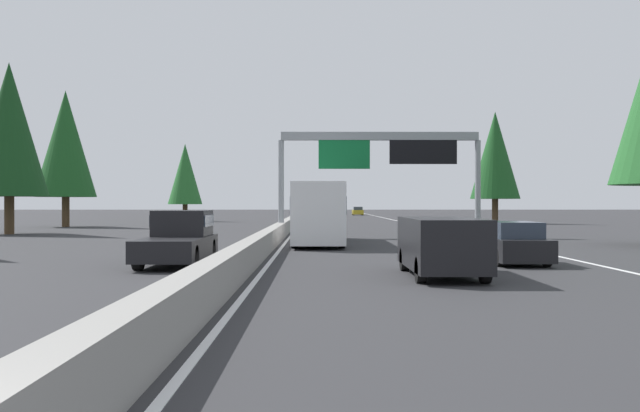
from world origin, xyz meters
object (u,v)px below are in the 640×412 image
conifer_left_mid (66,144)px  conifer_left_far (185,174)px  oncoming_near (179,238)px  sign_gantry_overhead (382,154)px  conifer_right_mid (495,155)px  conifer_left_near (9,130)px  box_truck_mid_left (316,207)px  sedan_distant_a (358,211)px  sedan_near_right (512,244)px  pickup_far_left (313,217)px  bus_distant_b (318,211)px  sedan_mid_right (314,215)px  minivan_far_center (441,244)px

conifer_left_mid → conifer_left_far: (19.10, -7.01, -1.90)m
oncoming_near → conifer_left_far: conifer_left_far is taller
sign_gantry_overhead → conifer_left_mid: 32.31m
conifer_right_mid → conifer_left_near: size_ratio=0.99×
oncoming_near → conifer_left_mid: size_ratio=0.46×
box_truck_mid_left → conifer_left_mid: (-38.68, 22.29, 5.77)m
sedan_distant_a → conifer_right_mid: 50.78m
oncoming_near → conifer_right_mid: bearing=154.1°
sedan_near_right → pickup_far_left: bearing=11.7°
bus_distant_b → conifer_right_mid: conifer_right_mid is taller
sedan_mid_right → sedan_distant_a: bearing=-11.0°
sedan_near_right → sedan_mid_right: size_ratio=1.00×
sign_gantry_overhead → pickup_far_left: bearing=15.6°
conifer_left_near → conifer_left_far: size_ratio=1.30×
sign_gantry_overhead → box_truck_mid_left: size_ratio=1.49×
sedan_mid_right → oncoming_near: size_ratio=0.79×
minivan_far_center → box_truck_mid_left: size_ratio=0.59×
minivan_far_center → conifer_right_mid: bearing=-16.0°
sign_gantry_overhead → box_truck_mid_left: sign_gantry_overhead is taller
sedan_near_right → bus_distant_b: (12.06, 6.83, 1.03)m
sedan_near_right → bus_distant_b: bearing=29.5°
sign_gantry_overhead → sedan_distant_a: bearing=-2.3°
box_truck_mid_left → oncoming_near: size_ratio=1.52×
pickup_far_left → sedan_mid_right: 23.39m
box_truck_mid_left → oncoming_near: 76.51m
conifer_right_mid → conifer_left_far: 35.04m
conifer_left_mid → conifer_left_near: bearing=-174.7°
sign_gantry_overhead → pickup_far_left: 17.08m
sedan_mid_right → conifer_right_mid: (-10.47, -18.91, 6.40)m
conifer_left_near → conifer_left_mid: bearing=5.3°
sedan_distant_a → sedan_mid_right: size_ratio=1.00×
sedan_distant_a → conifer_left_far: bearing=150.8°
minivan_far_center → pickup_far_left: pickup_far_left is taller
conifer_left_mid → sign_gantry_overhead: bearing=-124.9°
sedan_distant_a → conifer_left_far: 46.44m
pickup_far_left → oncoming_near: 35.42m
bus_distant_b → conifer_left_mid: conifer_left_mid is taller
minivan_far_center → box_truck_mid_left: box_truck_mid_left is taller
conifer_left_mid → pickup_far_left: bearing=-96.6°
sedan_distant_a → conifer_left_mid: conifer_left_mid is taller
conifer_right_mid → sedan_mid_right: bearing=61.0°
sedan_near_right → conifer_left_far: size_ratio=0.49×
minivan_far_center → pickup_far_left: 39.51m
minivan_far_center → pickup_far_left: size_ratio=0.89×
conifer_left_near → conifer_left_far: conifer_left_near is taller
sedan_near_right → conifer_right_mid: bearing=-13.7°
sedan_distant_a → conifer_left_near: conifer_left_near is taller
sedan_mid_right → conifer_left_mid: (-20.84, 21.99, 6.70)m
sedan_near_right → conifer_left_far: 60.89m
sign_gantry_overhead → sedan_mid_right: size_ratio=2.88×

